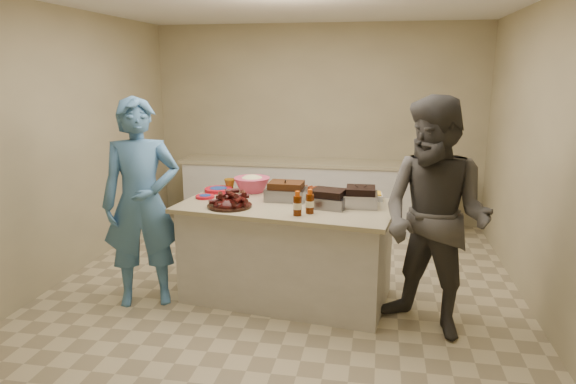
% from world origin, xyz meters
% --- Properties ---
extents(room, '(4.50, 5.00, 2.70)m').
position_xyz_m(room, '(0.00, 0.00, 0.00)').
color(room, tan).
rests_on(room, ground).
extents(back_counter, '(3.60, 0.64, 0.90)m').
position_xyz_m(back_counter, '(0.00, 2.20, 0.45)').
color(back_counter, beige).
rests_on(back_counter, ground).
extents(island, '(2.03, 1.26, 0.90)m').
position_xyz_m(island, '(0.06, -0.13, 0.00)').
color(island, beige).
rests_on(island, ground).
extents(rib_platter, '(0.53, 0.53, 0.16)m').
position_xyz_m(rib_platter, '(-0.42, -0.31, 0.90)').
color(rib_platter, '#3F0D0B').
rests_on(rib_platter, island).
extents(pulled_pork_tray, '(0.37, 0.29, 0.11)m').
position_xyz_m(pulled_pork_tray, '(0.03, 0.02, 0.90)').
color(pulled_pork_tray, '#47230F').
rests_on(pulled_pork_tray, island).
extents(brisket_tray, '(0.38, 0.33, 0.10)m').
position_xyz_m(brisket_tray, '(0.44, -0.16, 0.90)').
color(brisket_tray, black).
rests_on(brisket_tray, island).
extents(roasting_pan, '(0.31, 0.31, 0.12)m').
position_xyz_m(roasting_pan, '(0.72, -0.08, 0.90)').
color(roasting_pan, gray).
rests_on(roasting_pan, island).
extents(coleslaw_bowl, '(0.41, 0.41, 0.25)m').
position_xyz_m(coleslaw_bowl, '(-0.37, 0.29, 0.90)').
color(coleslaw_bowl, '#C53A5A').
rests_on(coleslaw_bowl, island).
extents(sausage_plate, '(0.36, 0.36, 0.05)m').
position_xyz_m(sausage_plate, '(0.13, 0.27, 0.90)').
color(sausage_plate, silver).
rests_on(sausage_plate, island).
extents(mac_cheese_dish, '(0.28, 0.21, 0.07)m').
position_xyz_m(mac_cheese_dish, '(0.78, 0.18, 0.90)').
color(mac_cheese_dish, yellow).
rests_on(mac_cheese_dish, island).
extents(bbq_bottle_a, '(0.08, 0.08, 0.21)m').
position_xyz_m(bbq_bottle_a, '(0.21, -0.48, 0.90)').
color(bbq_bottle_a, '#461802').
rests_on(bbq_bottle_a, island).
extents(bbq_bottle_b, '(0.08, 0.08, 0.21)m').
position_xyz_m(bbq_bottle_b, '(0.31, -0.39, 0.90)').
color(bbq_bottle_b, '#461802').
rests_on(bbq_bottle_b, island).
extents(mustard_bottle, '(0.05, 0.05, 0.13)m').
position_xyz_m(mustard_bottle, '(-0.03, 0.02, 0.90)').
color(mustard_bottle, '#F1AC00').
rests_on(mustard_bottle, island).
extents(sauce_bowl, '(0.13, 0.06, 0.13)m').
position_xyz_m(sauce_bowl, '(0.08, 0.17, 0.90)').
color(sauce_bowl, silver).
rests_on(sauce_bowl, island).
extents(plate_stack_large, '(0.31, 0.31, 0.03)m').
position_xyz_m(plate_stack_large, '(-0.70, 0.24, 0.90)').
color(plate_stack_large, '#AB0F1B').
rests_on(plate_stack_large, island).
extents(plate_stack_small, '(0.20, 0.20, 0.02)m').
position_xyz_m(plate_stack_small, '(-0.74, -0.04, 0.90)').
color(plate_stack_small, '#AB0F1B').
rests_on(plate_stack_small, island).
extents(plastic_cup, '(0.12, 0.12, 0.11)m').
position_xyz_m(plastic_cup, '(-0.63, 0.38, 0.90)').
color(plastic_cup, '#906013').
rests_on(plastic_cup, island).
extents(basket_stack, '(0.22, 0.18, 0.10)m').
position_xyz_m(basket_stack, '(-0.01, 0.29, 0.90)').
color(basket_stack, '#AB0F1B').
rests_on(basket_stack, island).
extents(guest_blue, '(1.32, 1.99, 0.45)m').
position_xyz_m(guest_blue, '(-1.19, -0.45, 0.00)').
color(guest_blue, teal).
rests_on(guest_blue, ground).
extents(guest_gray, '(1.84, 2.10, 0.72)m').
position_xyz_m(guest_gray, '(1.32, -0.55, 0.00)').
color(guest_gray, '#4C4944').
rests_on(guest_gray, ground).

